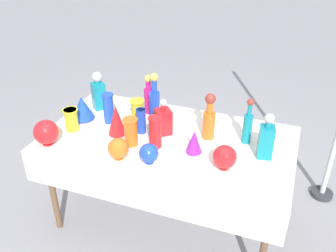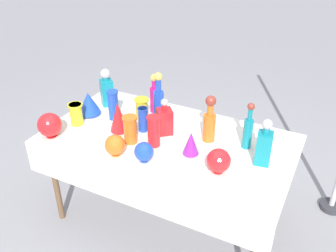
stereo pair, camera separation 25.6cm
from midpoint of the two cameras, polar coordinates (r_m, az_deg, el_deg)
ground_plane at (r=3.09m, az=2.44°, el=-13.88°), size 40.00×40.00×0.00m
display_table at (r=2.62m, az=2.52°, el=-3.32°), size 1.73×0.96×0.76m
tall_bottle_0 at (r=2.54m, az=9.22°, el=0.63°), size 0.09×0.09×0.34m
tall_bottle_1 at (r=2.53m, az=14.97°, el=-0.62°), size 0.06×0.06×0.33m
tall_bottle_2 at (r=2.75m, az=1.21°, el=3.87°), size 0.08×0.08×0.38m
tall_bottle_3 at (r=2.88m, az=0.47°, el=4.59°), size 0.07×0.07×0.32m
square_decanter_0 at (r=2.40m, az=17.42°, el=-2.84°), size 0.11×0.11×0.32m
square_decanter_1 at (r=2.62m, az=2.26°, el=0.86°), size 0.15×0.15×0.27m
square_decanter_2 at (r=3.00m, az=-6.94°, el=5.65°), size 0.13×0.13×0.31m
slender_vase_0 at (r=2.47m, az=0.76°, el=-0.77°), size 0.09×0.09×0.22m
slender_vase_1 at (r=2.52m, az=-2.91°, el=-0.51°), size 0.10×0.10×0.20m
slender_vase_2 at (r=2.64m, az=-1.10°, el=1.04°), size 0.07×0.07×0.18m
slender_vase_3 at (r=2.78m, az=-11.30°, el=1.82°), size 0.11×0.11×0.16m
slender_vase_4 at (r=2.79m, az=-1.42°, el=2.64°), size 0.11×0.11×0.17m
slender_vase_5 at (r=2.80m, az=-5.77°, el=3.23°), size 0.09×0.09×0.23m
fluted_vase_0 at (r=2.41m, az=6.56°, el=-2.71°), size 0.11×0.11×0.17m
fluted_vase_1 at (r=2.90m, az=-9.53°, el=3.40°), size 0.17×0.17×0.18m
fluted_vase_2 at (r=2.63m, az=-4.85°, el=1.34°), size 0.13×0.13×0.23m
round_bowl_0 at (r=2.35m, az=-0.57°, el=-4.05°), size 0.12×0.12×0.13m
round_bowl_1 at (r=2.29m, az=10.91°, el=-5.32°), size 0.15×0.15×0.16m
round_bowl_2 at (r=2.41m, az=-5.09°, el=-3.01°), size 0.14×0.14×0.14m
round_bowl_3 at (r=2.67m, az=-15.02°, el=0.08°), size 0.17×0.17×0.18m
price_tag_left at (r=2.15m, az=10.49°, el=-10.17°), size 0.06×0.03×0.04m
cardboard_box_behind_left at (r=3.76m, az=6.19°, el=-2.33°), size 0.55×0.43×0.33m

